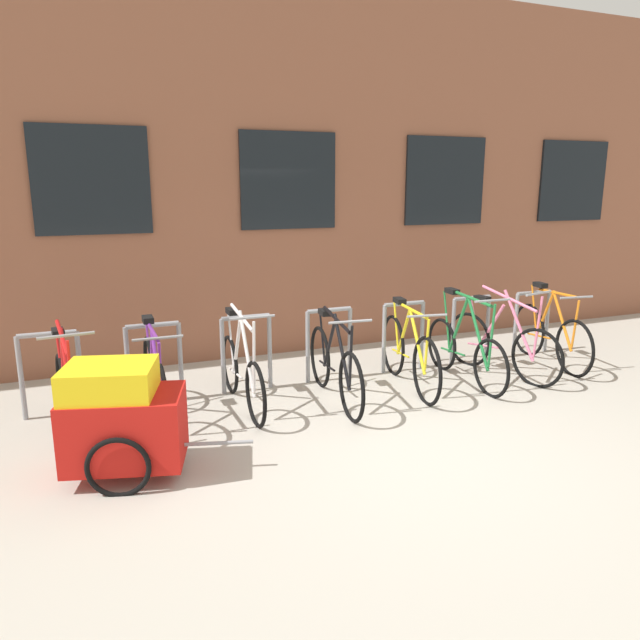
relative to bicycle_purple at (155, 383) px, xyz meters
The scene contains 12 objects.
ground_plane 2.47m from the bicycle_purple, 33.78° to the right, with size 42.00×42.00×0.00m, color #B2ADA0.
storefront_building 6.29m from the bicycle_purple, 70.12° to the left, with size 28.00×7.56×4.81m.
bike_rack 2.14m from the bicycle_purple, 14.81° to the left, with size 6.59×0.05×0.87m.
bicycle_purple is the anchor object (origin of this frame).
bicycle_red 0.80m from the bicycle_purple, behind, with size 0.44×1.66×1.11m.
bicycle_orange 4.94m from the bicycle_purple, ahead, with size 0.44×1.67×1.04m.
bicycle_yellow 2.80m from the bicycle_purple, ahead, with size 0.46×1.78×0.99m.
bicycle_pink 4.07m from the bicycle_purple, ahead, with size 0.53×1.69×1.11m.
bicycle_white 0.89m from the bicycle_purple, ahead, with size 0.44×1.69×1.09m.
bicycle_black 1.85m from the bicycle_purple, ahead, with size 0.44×1.79×1.02m.
bicycle_green 3.52m from the bicycle_purple, ahead, with size 0.44×1.71×1.09m.
bike_trailer 1.10m from the bicycle_purple, 109.97° to the right, with size 1.48×0.82×0.94m.
Camera 1 is at (-2.60, -4.32, 2.29)m, focal length 33.35 mm.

